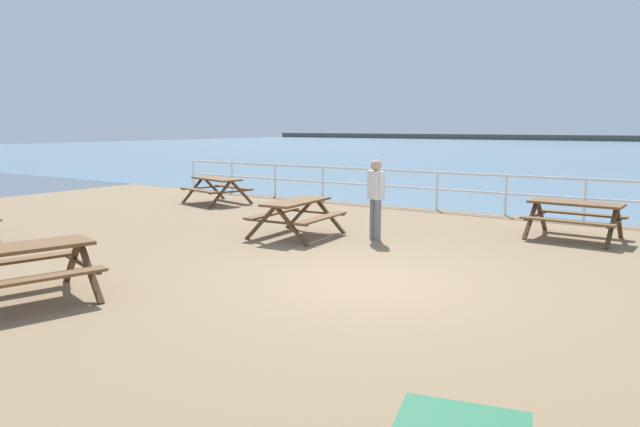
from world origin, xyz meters
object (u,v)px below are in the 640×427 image
Objects in this scene: picnic_table_near_left at (19,260)px; picnic_table_far_left at (296,209)px; visitor at (376,194)px; picnic_table_far_right at (217,184)px; picnic_table_seaward at (575,211)px.

picnic_table_far_left is (0.39, 5.78, 0.00)m from picnic_table_near_left.
picnic_table_far_right is at bearing 101.63° from visitor.
picnic_table_seaward is at bearing -15.19° from picnic_table_near_left.
picnic_table_far_left is 5.83m from picnic_table_seaward.
picnic_table_seaward is (5.42, 8.75, 0.00)m from picnic_table_near_left.
picnic_table_far_right and picnic_table_seaward have the same top height.
picnic_table_far_right is 1.28× the size of visitor.
picnic_table_far_left is 1.72m from visitor.
picnic_table_far_left is at bearing 143.21° from visitor.
visitor reaches higher than picnic_table_seaward.
picnic_table_far_left is 0.89× the size of picnic_table_far_right.
picnic_table_far_left is at bearing 12.67° from picnic_table_near_left.
picnic_table_far_left and picnic_table_far_right have the same top height.
picnic_table_near_left and picnic_table_far_right have the same top height.
visitor reaches higher than picnic_table_near_left.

